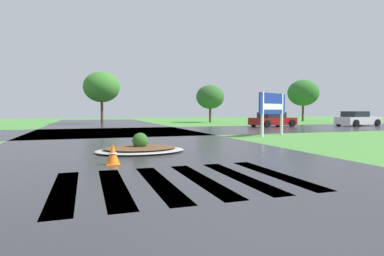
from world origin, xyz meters
The scene contains 9 objects.
asphalt_roadway centered at (0.00, 10.00, 0.00)m, with size 10.89×80.00×0.01m, color #2B2B30.
asphalt_cross_road centered at (0.00, 19.36, 0.00)m, with size 90.00×9.80×0.01m, color #2B2B30.
crosswalk_stripes centered at (0.00, 3.58, 0.00)m, with size 4.95×3.41×0.01m.
estate_billboard centered at (8.39, 13.12, 1.73)m, with size 2.57×1.42×2.51m.
median_island centered at (-0.04, 8.46, 0.13)m, with size 3.12×2.30×0.68m.
car_silver_hatch centered at (22.54, 20.55, 0.64)m, with size 4.43×2.44×1.39m.
car_blue_compact centered at (14.22, 22.05, 0.61)m, with size 4.34×2.55×1.29m.
traffic_cone centered at (-1.17, 6.05, 0.27)m, with size 0.36×0.36×0.57m.
background_treeline centered at (6.21, 33.21, 3.64)m, with size 45.29×4.82×5.66m.
Camera 1 is at (-1.84, -2.59, 1.47)m, focal length 29.39 mm.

